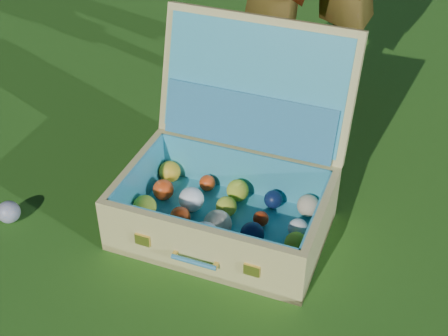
# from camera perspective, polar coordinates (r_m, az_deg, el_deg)

# --- Properties ---
(ground) EXTENTS (60.00, 60.00, 0.00)m
(ground) POSITION_cam_1_polar(r_m,az_deg,el_deg) (1.81, 3.87, -5.09)
(ground) COLOR #215114
(ground) RESTS_ON ground
(stray_ball) EXTENTS (0.07, 0.07, 0.07)m
(stray_ball) POSITION_cam_1_polar(r_m,az_deg,el_deg) (1.90, -19.08, -3.82)
(stray_ball) COLOR #4570B4
(stray_ball) RESTS_ON ground
(suitcase) EXTENTS (0.70, 0.67, 0.53)m
(suitcase) POSITION_cam_1_polar(r_m,az_deg,el_deg) (1.75, 0.81, -0.55)
(suitcase) COLOR #DACA75
(suitcase) RESTS_ON ground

